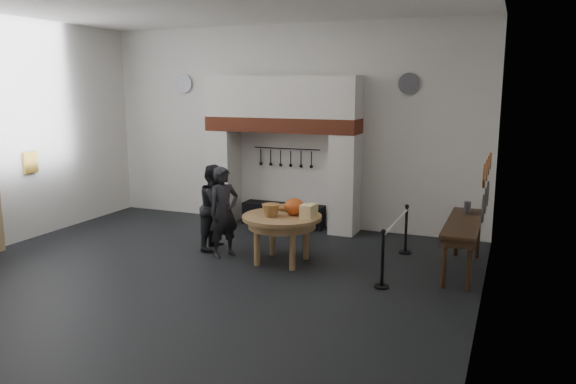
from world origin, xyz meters
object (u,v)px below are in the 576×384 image
at_px(visitor_far, 216,207).
at_px(side_table, 464,223).
at_px(iron_range, 283,215).
at_px(visitor_near, 224,212).
at_px(work_table, 282,217).
at_px(barrier_post_near, 382,260).
at_px(barrier_post_far, 406,230).

xyz_separation_m(visitor_far, side_table, (4.62, 0.34, 0.04)).
bearing_deg(iron_range, visitor_near, -92.72).
distance_m(visitor_near, visitor_far, 0.57).
xyz_separation_m(work_table, visitor_far, (-1.55, 0.34, -0.01)).
height_order(iron_range, barrier_post_near, barrier_post_near).
bearing_deg(iron_range, barrier_post_near, -46.16).
bearing_deg(work_table, visitor_far, 167.62).
bearing_deg(barrier_post_far, barrier_post_near, -90.00).
bearing_deg(iron_range, work_table, -67.87).
height_order(work_table, side_table, side_table).
distance_m(iron_range, side_table, 4.54).
distance_m(iron_range, work_table, 2.79).
bearing_deg(visitor_far, side_table, -90.63).
distance_m(work_table, barrier_post_near, 2.10).
bearing_deg(visitor_near, iron_range, 27.77).
xyz_separation_m(iron_range, side_table, (4.10, -1.85, 0.62)).
bearing_deg(visitor_near, barrier_post_near, -69.37).
bearing_deg(side_table, barrier_post_far, 146.71).
xyz_separation_m(visitor_near, barrier_post_far, (3.13, 1.46, -0.40)).
distance_m(side_table, barrier_post_near, 1.74).
distance_m(iron_range, barrier_post_far, 3.21).
xyz_separation_m(visitor_far, barrier_post_far, (3.53, 1.06, -0.38)).
height_order(visitor_near, barrier_post_near, visitor_near).
bearing_deg(work_table, visitor_near, -177.02).
bearing_deg(barrier_post_far, visitor_far, -163.32).
bearing_deg(visitor_far, visitor_near, -139.80).
xyz_separation_m(iron_range, work_table, (1.03, -2.52, 0.59)).
xyz_separation_m(iron_range, barrier_post_far, (3.00, -1.13, 0.20)).
height_order(work_table, barrier_post_far, barrier_post_far).
height_order(iron_range, visitor_far, visitor_far).
bearing_deg(visitor_far, work_table, -107.18).
bearing_deg(barrier_post_near, iron_range, 133.84).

